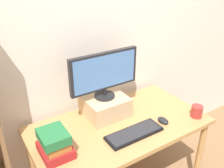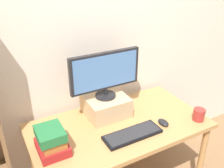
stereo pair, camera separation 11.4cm
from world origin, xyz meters
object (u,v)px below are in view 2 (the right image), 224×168
riser_box (106,105)px  computer_mouse (163,122)px  keyboard (133,134)px  computer_monitor (105,73)px  desk (119,132)px  coffee_mug (199,115)px  book_stack (51,141)px

riser_box → computer_mouse: riser_box is taller
riser_box → keyboard: (0.04, -0.35, -0.07)m
computer_monitor → desk: bearing=-83.3°
desk → coffee_mug: (0.59, -0.25, 0.13)m
riser_box → computer_monitor: bearing=-90.0°
computer_monitor → book_stack: bearing=-155.8°
riser_box → keyboard: bearing=-83.7°
riser_box → keyboard: 0.36m
desk → computer_mouse: computer_mouse is taller
keyboard → coffee_mug: 0.58m
keyboard → desk: bearing=95.8°
coffee_mug → computer_monitor: bearing=144.7°
riser_box → computer_monitor: computer_monitor is taller
book_stack → desk: bearing=5.5°
computer_monitor → coffee_mug: (0.61, -0.44, -0.32)m
computer_monitor → keyboard: bearing=-83.7°
desk → book_stack: bearing=-174.5°
computer_monitor → computer_mouse: (0.33, -0.35, -0.36)m
desk → coffee_mug: coffee_mug is taller
book_stack → computer_mouse: bearing=-7.7°
computer_monitor → computer_mouse: computer_monitor is taller
desk → keyboard: 0.19m
book_stack → coffee_mug: book_stack is taller
computer_mouse → coffee_mug: (0.29, -0.08, 0.03)m
book_stack → coffee_mug: bearing=-9.9°
computer_monitor → riser_box: bearing=90.0°
computer_mouse → book_stack: 0.86m
riser_box → desk: bearing=-83.3°
computer_mouse → coffee_mug: 0.30m
computer_monitor → book_stack: 0.64m
computer_mouse → computer_monitor: bearing=132.9°
computer_mouse → book_stack: book_stack is taller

